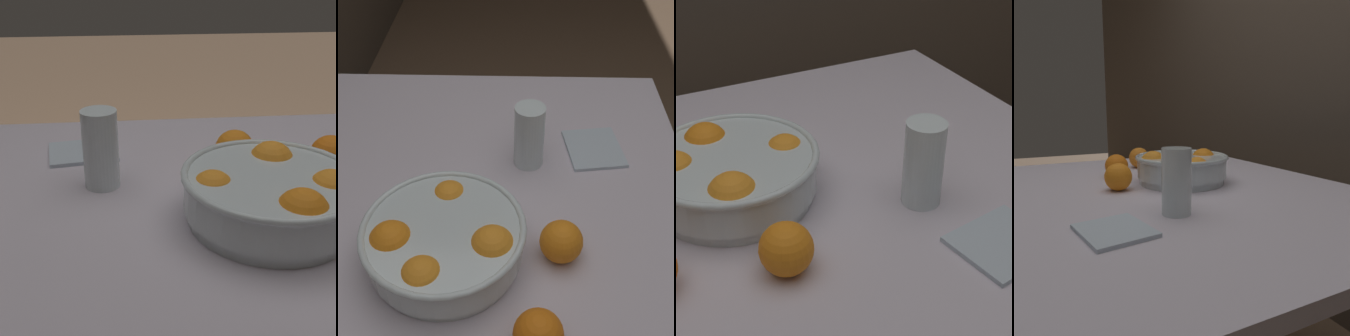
# 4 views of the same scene
# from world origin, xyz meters

# --- Properties ---
(dining_table) EXTENTS (1.19, 0.94, 0.72)m
(dining_table) POSITION_xyz_m (0.00, 0.00, 0.64)
(dining_table) COLOR silver
(dining_table) RESTS_ON ground_plane
(fruit_bowl) EXTENTS (0.29, 0.29, 0.10)m
(fruit_bowl) POSITION_xyz_m (-0.05, 0.03, 0.77)
(fruit_bowl) COLOR silver
(fruit_bowl) RESTS_ON dining_table
(juice_glass) EXTENTS (0.06, 0.06, 0.15)m
(juice_glass) POSITION_xyz_m (0.22, -0.12, 0.78)
(juice_glass) COLOR #F4A314
(juice_glass) RESTS_ON dining_table
(orange_loose_front) EXTENTS (0.08, 0.08, 0.08)m
(orange_loose_front) POSITION_xyz_m (-0.04, -0.17, 0.75)
(orange_loose_front) COLOR orange
(orange_loose_front) RESTS_ON dining_table
(napkin) EXTENTS (0.16, 0.14, 0.01)m
(napkin) POSITION_xyz_m (0.27, -0.27, 0.72)
(napkin) COLOR silver
(napkin) RESTS_ON dining_table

